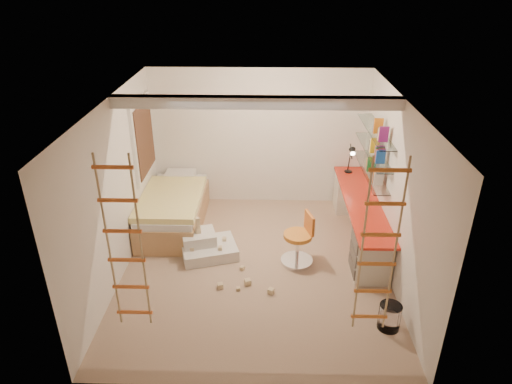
{
  "coord_description": "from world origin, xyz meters",
  "views": [
    {
      "loc": [
        0.16,
        -5.81,
        4.21
      ],
      "look_at": [
        0.0,
        0.3,
        1.15
      ],
      "focal_mm": 32.0,
      "sensor_mm": 36.0,
      "label": 1
    }
  ],
  "objects_px": {
    "desk": "(359,218)",
    "bed": "(174,209)",
    "swivel_chair": "(299,245)",
    "play_platform": "(206,246)"
  },
  "relations": [
    {
      "from": "bed",
      "to": "play_platform",
      "type": "height_order",
      "value": "bed"
    },
    {
      "from": "desk",
      "to": "bed",
      "type": "distance_m",
      "value": 3.22
    },
    {
      "from": "desk",
      "to": "bed",
      "type": "xyz_separation_m",
      "value": [
        -3.2,
        0.36,
        -0.07
      ]
    },
    {
      "from": "play_platform",
      "to": "swivel_chair",
      "type": "bearing_deg",
      "value": -7.16
    },
    {
      "from": "swivel_chair",
      "to": "desk",
      "type": "bearing_deg",
      "value": 34.28
    },
    {
      "from": "desk",
      "to": "play_platform",
      "type": "relative_size",
      "value": 2.78
    },
    {
      "from": "desk",
      "to": "swivel_chair",
      "type": "relative_size",
      "value": 3.3
    },
    {
      "from": "swivel_chair",
      "to": "bed",
      "type": "bearing_deg",
      "value": 153.36
    },
    {
      "from": "play_platform",
      "to": "bed",
      "type": "bearing_deg",
      "value": 127.13
    },
    {
      "from": "desk",
      "to": "bed",
      "type": "relative_size",
      "value": 1.4
    }
  ]
}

